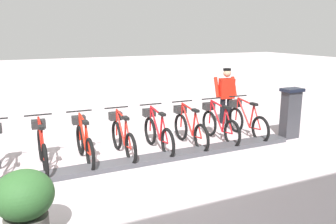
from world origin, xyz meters
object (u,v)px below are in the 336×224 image
(bike_docked_4, at_px, (122,137))
(bike_docked_1, at_px, (219,124))
(bike_docked_3, at_px, (157,132))
(payment_kiosk, at_px, (290,112))
(bike_docked_2, at_px, (189,128))
(bike_docked_5, at_px, (84,142))
(bike_docked_6, at_px, (42,147))
(planter_bush, at_px, (25,203))
(bike_docked_0, at_px, (246,120))
(worker_near_rack, at_px, (226,95))

(bike_docked_4, bearing_deg, bike_docked_1, -90.00)
(bike_docked_1, relative_size, bike_docked_3, 1.00)
(payment_kiosk, xyz_separation_m, bike_docked_2, (0.57, 2.61, -0.24))
(payment_kiosk, distance_m, bike_docked_5, 5.15)
(bike_docked_1, height_order, bike_docked_2, same)
(bike_docked_6, xyz_separation_m, planter_bush, (-2.60, 0.50, 0.11))
(bike_docked_2, xyz_separation_m, bike_docked_3, (0.00, 0.83, 0.00))
(bike_docked_3, bearing_deg, payment_kiosk, -99.43)
(bike_docked_0, xyz_separation_m, bike_docked_4, (0.00, 3.34, 0.00))
(worker_near_rack, bearing_deg, bike_docked_2, 120.94)
(bike_docked_4, bearing_deg, planter_bush, 140.15)
(bike_docked_3, distance_m, worker_near_rack, 2.86)
(bike_docked_1, xyz_separation_m, bike_docked_6, (0.00, 4.17, 0.00))
(bike_docked_6, bearing_deg, bike_docked_5, -90.00)
(bike_docked_3, distance_m, bike_docked_4, 0.83)
(bike_docked_4, bearing_deg, bike_docked_5, 90.00)
(bike_docked_6, height_order, planter_bush, bike_docked_6)
(bike_docked_0, relative_size, bike_docked_2, 1.00)
(bike_docked_5, relative_size, planter_bush, 1.77)
(bike_docked_2, distance_m, planter_bush, 4.64)
(worker_near_rack, bearing_deg, bike_docked_0, 174.06)
(bike_docked_2, relative_size, bike_docked_4, 1.00)
(bike_docked_4, bearing_deg, payment_kiosk, -97.62)
(bike_docked_2, bearing_deg, bike_docked_1, -90.00)
(bike_docked_6, distance_m, worker_near_rack, 5.25)
(worker_near_rack, bearing_deg, bike_docked_1, 138.46)
(bike_docked_1, distance_m, bike_docked_5, 3.34)
(bike_docked_0, distance_m, bike_docked_2, 1.67)
(payment_kiosk, bearing_deg, bike_docked_3, 80.57)
(bike_docked_6, relative_size, worker_near_rack, 1.04)
(payment_kiosk, bearing_deg, bike_docked_1, 72.13)
(payment_kiosk, relative_size, bike_docked_0, 0.74)
(bike_docked_2, relative_size, bike_docked_5, 1.00)
(payment_kiosk, relative_size, bike_docked_5, 0.74)
(bike_docked_0, height_order, worker_near_rack, worker_near_rack)
(bike_docked_1, xyz_separation_m, worker_near_rack, (1.07, -0.94, 0.48))
(bike_docked_5, distance_m, worker_near_rack, 4.44)
(bike_docked_3, height_order, bike_docked_5, same)
(bike_docked_5, bearing_deg, payment_kiosk, -96.39)
(bike_docked_1, distance_m, planter_bush, 5.35)
(bike_docked_1, relative_size, bike_docked_2, 1.00)
(bike_docked_5, bearing_deg, bike_docked_2, -90.00)
(bike_docked_0, height_order, bike_docked_5, same)
(worker_near_rack, bearing_deg, bike_docked_4, 107.19)
(bike_docked_4, relative_size, planter_bush, 1.77)
(bike_docked_1, xyz_separation_m, planter_bush, (-2.60, 4.67, 0.11))
(bike_docked_4, height_order, planter_bush, bike_docked_4)
(bike_docked_3, relative_size, bike_docked_4, 1.00)
(bike_docked_1, height_order, bike_docked_6, same)
(bike_docked_3, xyz_separation_m, bike_docked_4, (0.00, 0.83, 0.00))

